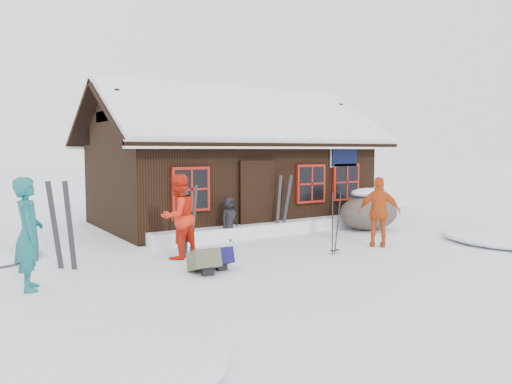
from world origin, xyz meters
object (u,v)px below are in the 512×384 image
boulder (369,211)px  backpack_blue (218,261)px  ski_pair_left (190,222)px  skier_orange_right (379,212)px  skier_teal (29,234)px  skier_crouched (229,219)px  ski_poles (335,224)px  skier_orange_left (178,217)px  backpack_olive (204,264)px

boulder → backpack_blue: 6.33m
ski_pair_left → backpack_blue: (-0.03, -1.38, -0.60)m
backpack_blue → skier_orange_right: bearing=2.9°
boulder → skier_teal: bearing=-171.0°
skier_teal → skier_crouched: size_ratio=1.69×
skier_teal → ski_poles: (6.27, -0.55, -0.28)m
skier_teal → skier_orange_left: size_ratio=1.04×
skier_orange_right → skier_crouched: (-2.61, 2.76, -0.29)m
skier_crouched → backpack_blue: size_ratio=1.95×
boulder → ski_poles: bearing=-146.8°
skier_orange_left → backpack_blue: skier_orange_left is taller
backpack_olive → ski_pair_left: bearing=81.9°
boulder → backpack_olive: boulder is taller
skier_crouched → ski_poles: ski_poles is taller
skier_orange_right → ski_poles: size_ratio=1.19×
skier_orange_left → skier_teal: bearing=-1.9°
skier_orange_left → backpack_olive: 1.67m
boulder → backpack_olive: size_ratio=2.89×
ski_pair_left → ski_poles: 3.26m
skier_crouched → backpack_olive: bearing=-150.3°
skier_crouched → backpack_blue: (-1.74, -2.65, -0.41)m
ski_pair_left → skier_crouched: bearing=10.0°
backpack_blue → ski_pair_left: bearing=92.9°
skier_orange_left → backpack_olive: (-0.15, -1.50, -0.74)m
skier_teal → skier_orange_left: bearing=-65.1°
skier_teal → skier_orange_left: skier_teal is taller
skier_teal → ski_pair_left: 3.54m
skier_orange_right → ski_pair_left: (-4.32, 1.49, -0.09)m
skier_crouched → boulder: (4.28, -0.76, -0.01)m
ski_poles → skier_crouched: bearing=112.6°
skier_crouched → skier_teal: bearing=-179.3°
boulder → backpack_blue: size_ratio=3.26×
skier_orange_left → ski_pair_left: skier_orange_left is taller
ski_poles → backpack_olive: bearing=-179.5°
skier_crouched → skier_orange_right: bearing=-69.7°
ski_pair_left → backpack_olive: (-0.45, -1.57, -0.58)m
skier_orange_left → ski_pair_left: size_ratio=1.13×
skier_crouched → backpack_olive: size_ratio=1.73×
skier_orange_left → ski_pair_left: (0.30, 0.07, -0.16)m
skier_teal → skier_orange_left: (3.10, 0.91, -0.04)m
ski_poles → backpack_blue: size_ratio=2.48×
ski_poles → backpack_olive: 3.36m
ski_poles → boulder: bearing=33.2°
skier_teal → skier_orange_left: 3.23m
ski_pair_left → ski_poles: ski_pair_left is taller
backpack_blue → ski_poles: bearing=1.3°
skier_teal → backpack_olive: (2.95, -0.58, -0.78)m
skier_teal → skier_orange_right: skier_teal is taller
ski_pair_left → backpack_blue: size_ratio=2.82×
skier_teal → skier_crouched: bearing=-57.7°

